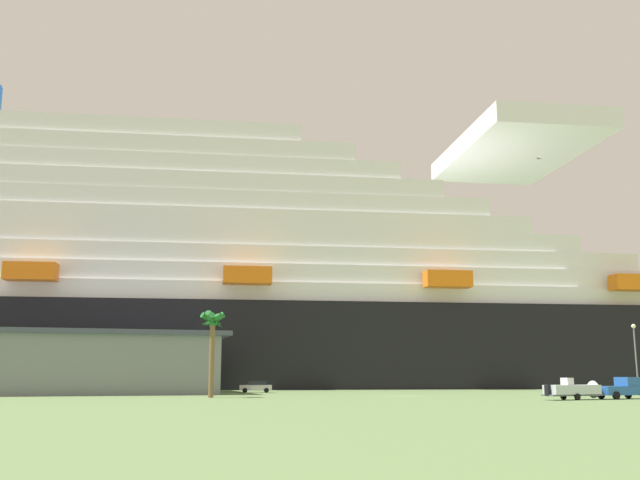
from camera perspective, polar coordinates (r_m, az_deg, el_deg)
name	(u,v)px	position (r m, az deg, el deg)	size (l,w,h in m)	color
ground_plane	(339,391)	(114.38, 1.53, -11.85)	(600.00, 600.00, 0.00)	#567042
cruise_ship	(143,288)	(139.54, -13.88, -3.73)	(292.65, 60.03, 67.89)	black
pickup_truck	(623,389)	(81.46, 22.89, -10.79)	(5.88, 3.14, 2.20)	#2659A5
small_boat_on_trailer	(577,390)	(77.13, 19.72, -11.12)	(8.04, 3.13, 2.15)	#595960
palm_tree	(213,327)	(80.85, -8.50, -6.85)	(2.92, 3.01, 9.41)	brown
street_lamp	(635,349)	(102.58, 23.71, -7.91)	(0.56, 0.56, 8.93)	slate
parked_car_white_van	(55,388)	(95.40, -20.23, -10.96)	(4.53, 2.23, 1.58)	white
parked_car_silver_sedan	(256,387)	(101.97, -5.09, -11.49)	(4.64, 2.47, 1.58)	silver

